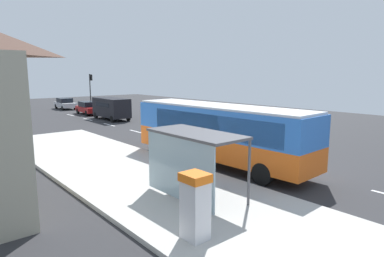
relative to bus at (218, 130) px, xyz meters
The scene contains 19 objects.
ground_plane 11.97m from the bus, 81.67° to the left, with size 56.00×92.00×0.04m, color #2D2D30.
sidewalk_platform 5.01m from the bus, behind, with size 6.20×30.00×0.18m, color beige.
lane_stripe_seg_1 4.25m from the bus, 59.24° to the right, with size 0.16×2.20×0.01m, color silver.
lane_stripe_seg_2 3.18m from the bus, 40.93° to the left, with size 0.16×2.20×0.01m, color silver.
lane_stripe_seg_3 7.22m from the bus, 73.68° to the left, with size 0.16×2.20×0.01m, color silver.
lane_stripe_seg_4 12.01m from the bus, 80.48° to the left, with size 0.16×2.20×0.01m, color silver.
lane_stripe_seg_5 16.92m from the bus, 83.30° to the left, with size 0.16×2.20×0.01m, color silver.
lane_stripe_seg_6 21.87m from the bus, 84.83° to the left, with size 0.16×2.20×0.01m, color silver.
lane_stripe_seg_7 26.84m from the bus, 85.80° to the left, with size 0.16×2.20×0.01m, color silver.
bus is the anchor object (origin of this frame).
white_van 20.42m from the bus, 78.95° to the left, with size 2.09×5.23×2.30m.
sedan_near 34.32m from the bus, 83.28° to the left, with size 1.98×4.47×1.52m.
sedan_far 26.56m from the bus, 81.30° to the left, with size 2.02×4.49×1.52m.
ticket_machine 8.79m from the bus, 138.98° to the right, with size 0.66×0.76×1.94m.
recycling_bin_yellow 2.76m from the bus, behind, with size 0.52×0.52×0.95m, color yellow.
recycling_bin_red 2.81m from the bus, 167.24° to the left, with size 0.52×0.52×0.95m, color red.
traffic_light_near_side 33.41m from the bus, 77.52° to the left, with size 0.49×0.28×4.84m.
traffic_light_far_side 33.44m from the bus, 92.37° to the left, with size 0.49×0.28×4.72m.
bus_shelter 5.70m from the bus, 145.56° to the right, with size 1.80×4.00×2.50m.
Camera 1 is at (-14.16, -10.15, 4.84)m, focal length 31.07 mm.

